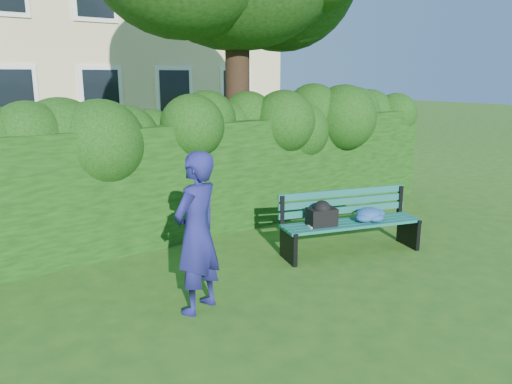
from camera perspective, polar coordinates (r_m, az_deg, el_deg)
ground at (r=6.72m, az=3.06°, el=-8.86°), size 80.00×80.00×0.00m
hedge at (r=8.21m, az=-6.62°, el=1.72°), size 10.00×1.00×1.80m
park_bench at (r=7.31m, az=10.60°, el=-3.06°), size 2.13×1.13×0.89m
man_reading at (r=5.37m, az=-6.80°, el=-4.69°), size 0.76×0.64×1.77m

